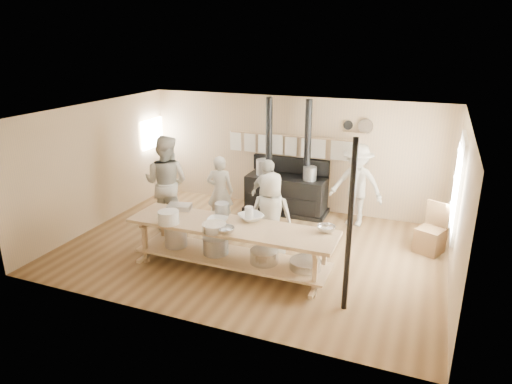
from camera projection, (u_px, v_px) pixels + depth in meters
ground at (251, 249)px, 8.73m from camera, size 7.00×7.00×0.00m
room_shell at (251, 167)px, 8.20m from camera, size 7.00×7.00×7.00m
window_right at (458, 186)px, 7.55m from camera, size 0.09×1.50×1.65m
left_opening at (152, 133)px, 11.18m from camera, size 0.00×0.90×0.90m
stove at (286, 190)px, 10.42m from camera, size 1.90×0.75×2.60m
towel_rail at (291, 144)px, 10.34m from camera, size 3.00×0.04×0.47m
back_wall_shelf at (358, 128)px, 9.71m from camera, size 0.63×0.14×0.32m
prep_table at (231, 243)px, 7.77m from camera, size 3.60×0.90×0.85m
support_post at (350, 228)px, 6.40m from camera, size 0.08×0.08×2.60m
cook_far_left at (220, 192)px, 9.55m from camera, size 0.64×0.50×1.54m
cook_left at (166, 183)px, 9.40m from camera, size 1.04×0.85×1.99m
cook_center at (271, 215)px, 8.22m from camera, size 0.83×0.59×1.59m
cook_right at (268, 199)px, 9.07m from camera, size 1.00×0.78×1.59m
cook_by_window at (356, 185)px, 9.60m from camera, size 1.23×0.82×1.78m
chair at (430, 238)px, 8.52m from camera, size 0.59×0.59×0.95m
bowl_white_a at (218, 221)px, 7.74m from camera, size 0.38×0.38×0.08m
bowl_steel_a at (225, 230)px, 7.34m from camera, size 0.42×0.42×0.09m
bowl_white_b at (251, 217)px, 7.86m from camera, size 0.59×0.59×0.10m
bowl_steel_b at (326, 229)px, 7.39m from camera, size 0.31×0.31×0.09m
roasting_pan at (179, 207)px, 8.34m from camera, size 0.48×0.38×0.09m
mixing_bowl_large at (214, 227)px, 7.40m from camera, size 0.50×0.50×0.13m
bucket_galv at (222, 209)px, 8.03m from camera, size 0.29×0.29×0.23m
deep_bowl_enamel at (169, 217)px, 7.69m from camera, size 0.47×0.47×0.22m
pitcher at (249, 213)px, 7.85m from camera, size 0.15×0.15×0.23m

